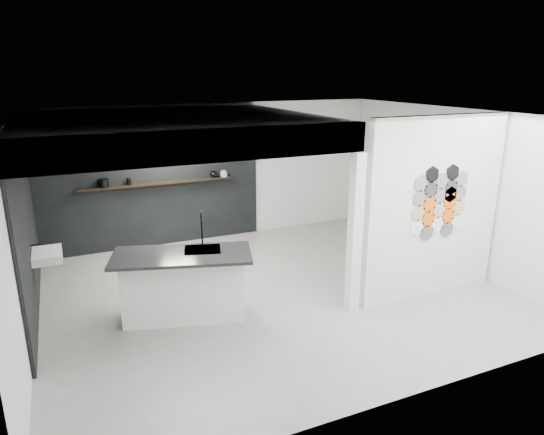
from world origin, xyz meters
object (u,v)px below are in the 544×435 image
Objects in this scene: wall_basin at (47,255)px; kitchen_island at (184,284)px; glass_bowl at (224,174)px; utensil_cup at (129,182)px; bottle_dark at (128,181)px; kettle at (214,174)px; partition_panel at (434,208)px; stockpot at (103,183)px; glass_vase at (224,173)px.

kitchen_island reaches higher than wall_basin.
utensil_cup reaches higher than glass_bowl.
bottle_dark reaches higher than wall_basin.
bottle_dark is at bearing -166.22° from kettle.
partition_panel is at bearing -44.19° from utensil_cup.
kettle reaches higher than utensil_cup.
kitchen_island is 10.77× the size of stockpot.
partition_panel is 19.21× the size of glass_bowl.
glass_vase reaches higher than wall_basin.
utensil_cup is at bearing -166.22° from kettle.
utensil_cup reaches higher than wall_basin.
wall_basin is at bearing 165.26° from kitchen_island.
glass_vase reaches higher than utensil_cup.
wall_basin is 2.05m from kitchen_island.
bottle_dark is (-1.91, 0.00, 0.02)m from glass_bowl.
bottle_dark is (-1.91, 0.00, 0.00)m from glass_vase.
utensil_cup is (-1.90, 0.00, -0.01)m from glass_vase.
partition_panel reaches higher than bottle_dark.
kitchen_island is 3.64m from glass_vase.
kitchen_island is (1.73, -1.05, -0.33)m from wall_basin.
glass_bowl is at bearing 0.00° from stockpot.
glass_vase is at bearing 78.54° from kitchen_island.
stockpot is (1.03, 2.07, 0.55)m from wall_basin.
glass_vase is at bearing 31.35° from wall_basin.
stockpot is 1.31× the size of glass_bowl.
bottle_dark reaches higher than glass_vase.
utensil_cup is (-1.90, 0.00, 0.00)m from glass_bowl.
stockpot is at bearing 180.00° from utensil_cup.
kettle is at bearing 33.01° from wall_basin.
stockpot is at bearing 180.00° from glass_vase.
kettle reaches higher than glass_vase.
partition_panel is 5.78m from wall_basin.
stockpot reaches higher than bottle_dark.
kettle is (2.15, 0.00, -0.01)m from stockpot.
glass_bowl is at bearing 0.00° from bottle_dark.
stockpot reaches higher than glass_bowl.
wall_basin is 4.01m from glass_vase.
glass_vase reaches higher than glass_bowl.
kettle is 1.70m from bottle_dark.
kettle is at bearing 180.00° from glass_vase.
kettle is at bearing 0.00° from stockpot.
kitchen_island is 3.32m from stockpot.
utensil_cup is (-0.24, 3.12, 0.86)m from kitchen_island.
partition_panel is 25.79× the size of utensil_cup.
wall_basin is 5.53× the size of utensil_cup.
glass_vase is 0.97× the size of bottle_dark.
partition_panel is 4.67× the size of wall_basin.
utensil_cup is at bearing 180.00° from glass_bowl.
glass_bowl is 1.10× the size of glass_vase.
kettle is at bearing 0.00° from bottle_dark.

